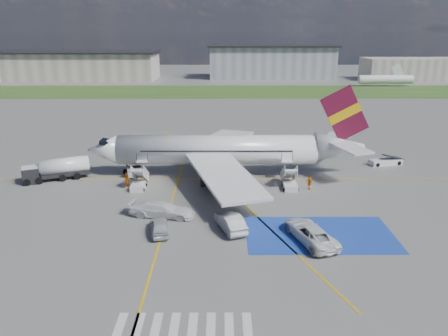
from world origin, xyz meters
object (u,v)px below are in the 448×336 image
at_px(car_silver_b, 230,222).
at_px(fuel_tanker, 57,171).
at_px(airliner, 228,150).
at_px(belt_loader, 386,162).
at_px(van_white_a, 311,230).
at_px(van_white_b, 162,207).
at_px(car_silver_a, 159,226).
at_px(gpu_cart, 134,172).

bearing_deg(car_silver_b, fuel_tanker, -53.35).
xyz_separation_m(airliner, belt_loader, (22.75, 4.33, -3.02)).
bearing_deg(van_white_a, car_silver_b, -34.46).
bearing_deg(van_white_b, car_silver_a, -164.69).
xyz_separation_m(airliner, car_silver_b, (0.01, -16.97, -2.56)).
height_order(airliner, car_silver_a, airliner).
bearing_deg(airliner, fuel_tanker, -174.63).
xyz_separation_m(fuel_tanker, belt_loader, (44.89, 6.41, -0.80)).
relative_size(fuel_tanker, car_silver_b, 1.63).
height_order(fuel_tanker, belt_loader, fuel_tanker).
relative_size(belt_loader, car_silver_b, 1.02).
bearing_deg(van_white_a, gpu_cart, -59.80).
bearing_deg(car_silver_a, van_white_a, 162.10).
bearing_deg(fuel_tanker, car_silver_a, -69.05).
relative_size(fuel_tanker, gpu_cart, 4.07).
bearing_deg(van_white_a, van_white_b, -38.08).
xyz_separation_m(belt_loader, van_white_a, (-15.40, -23.57, 0.66)).
relative_size(gpu_cart, van_white_a, 0.37).
bearing_deg(van_white_b, airliner, -16.30).
bearing_deg(car_silver_b, van_white_b, -43.83).
relative_size(van_white_a, van_white_b, 1.06).
bearing_deg(car_silver_b, gpu_cart, -71.44).
height_order(gpu_cart, van_white_a, van_white_a).
xyz_separation_m(van_white_a, van_white_b, (-14.41, 5.48, -0.02)).
relative_size(car_silver_a, van_white_a, 0.77).
distance_m(fuel_tanker, car_silver_a, 21.93).
distance_m(gpu_cart, van_white_b, 13.62).
bearing_deg(belt_loader, van_white_a, -137.19).
distance_m(airliner, car_silver_b, 17.16).
xyz_separation_m(car_silver_a, van_white_a, (14.10, -1.54, 0.31)).
height_order(belt_loader, van_white_a, van_white_a).
xyz_separation_m(fuel_tanker, van_white_b, (15.08, -11.68, -0.15)).
distance_m(belt_loader, car_silver_b, 31.16).
bearing_deg(fuel_tanker, van_white_a, -53.82).
xyz_separation_m(airliner, van_white_b, (-7.06, -13.76, -2.38)).
xyz_separation_m(car_silver_b, van_white_b, (-7.07, 3.21, 0.18)).
xyz_separation_m(gpu_cart, belt_loader, (35.06, 5.53, -0.30)).
bearing_deg(fuel_tanker, belt_loader, -15.49).
height_order(belt_loader, car_silver_b, car_silver_b).
bearing_deg(car_silver_b, belt_loader, -156.31).
bearing_deg(belt_loader, airliner, 176.75).
height_order(van_white_a, van_white_b, van_white_a).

